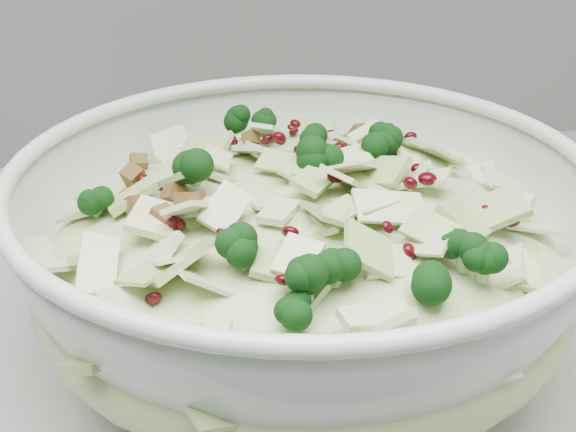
# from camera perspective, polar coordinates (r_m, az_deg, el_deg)

# --- Properties ---
(mixing_bowl) EXTENTS (0.42, 0.42, 0.15)m
(mixing_bowl) POSITION_cam_1_polar(r_m,az_deg,el_deg) (0.52, 1.03, -3.42)
(mixing_bowl) COLOR silver
(mixing_bowl) RESTS_ON counter
(salad) EXTENTS (0.41, 0.41, 0.15)m
(salad) POSITION_cam_1_polar(r_m,az_deg,el_deg) (0.50, 1.05, -1.10)
(salad) COLOR #BCC284
(salad) RESTS_ON mixing_bowl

